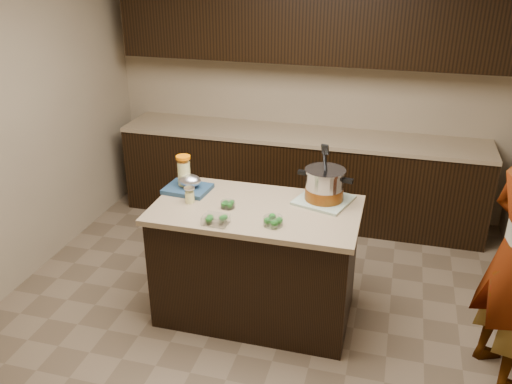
# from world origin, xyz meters

# --- Properties ---
(ground_plane) EXTENTS (4.00, 4.00, 0.00)m
(ground_plane) POSITION_xyz_m (0.00, 0.00, 0.00)
(ground_plane) COLOR brown
(ground_plane) RESTS_ON ground
(room_shell) EXTENTS (4.04, 4.04, 2.72)m
(room_shell) POSITION_xyz_m (0.00, 0.00, 1.71)
(room_shell) COLOR tan
(room_shell) RESTS_ON ground
(back_cabinets) EXTENTS (3.60, 0.63, 2.33)m
(back_cabinets) POSITION_xyz_m (0.00, 1.74, 0.94)
(back_cabinets) COLOR black
(back_cabinets) RESTS_ON ground
(island) EXTENTS (1.46, 0.81, 0.90)m
(island) POSITION_xyz_m (0.00, 0.00, 0.45)
(island) COLOR black
(island) RESTS_ON ground
(dish_towel) EXTENTS (0.45, 0.45, 0.02)m
(dish_towel) POSITION_xyz_m (0.45, 0.23, 0.91)
(dish_towel) COLOR #527A58
(dish_towel) RESTS_ON island
(stock_pot) EXTENTS (0.41, 0.34, 0.41)m
(stock_pot) POSITION_xyz_m (0.45, 0.22, 1.02)
(stock_pot) COLOR #B7B7BC
(stock_pot) RESTS_ON dish_towel
(lemonade_pitcher) EXTENTS (0.13, 0.13, 0.26)m
(lemonade_pitcher) POSITION_xyz_m (-0.61, 0.17, 1.02)
(lemonade_pitcher) COLOR #EEEB91
(lemonade_pitcher) RESTS_ON island
(mason_jar) EXTENTS (0.10, 0.10, 0.12)m
(mason_jar) POSITION_xyz_m (-0.48, -0.04, 0.96)
(mason_jar) COLOR #EEEB91
(mason_jar) RESTS_ON island
(broccoli_tub_left) EXTENTS (0.14, 0.14, 0.05)m
(broccoli_tub_left) POSITION_xyz_m (-0.19, -0.05, 0.92)
(broccoli_tub_left) COLOR silver
(broccoli_tub_left) RESTS_ON island
(broccoli_tub_right) EXTENTS (0.14, 0.14, 0.06)m
(broccoli_tub_right) POSITION_xyz_m (0.18, -0.23, 0.93)
(broccoli_tub_right) COLOR silver
(broccoli_tub_right) RESTS_ON island
(broccoli_tub_rect) EXTENTS (0.17, 0.13, 0.06)m
(broccoli_tub_rect) POSITION_xyz_m (-0.19, -0.31, 0.93)
(broccoli_tub_rect) COLOR silver
(broccoli_tub_rect) RESTS_ON island
(blue_tray) EXTENTS (0.35, 0.29, 0.12)m
(blue_tray) POSITION_xyz_m (-0.56, 0.14, 0.94)
(blue_tray) COLOR navy
(blue_tray) RESTS_ON island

